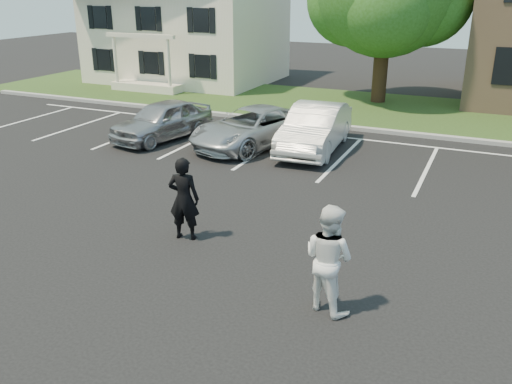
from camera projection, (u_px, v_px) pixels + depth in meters
ground_plane at (237, 263)px, 11.45m from camera, size 90.00×90.00×0.00m
curb at (369, 130)px, 21.64m from camera, size 40.00×0.30×0.15m
grass_strip at (389, 111)px, 25.06m from camera, size 44.00×8.00×0.08m
stall_lines at (388, 156)px, 18.53m from camera, size 34.00×5.36×0.01m
house at (187, 15)px, 32.06m from camera, size 10.30×9.22×7.60m
man_black_suit at (184, 199)px, 12.22m from camera, size 0.79×0.61×1.95m
man_white_shirt at (329, 258)px, 9.50m from camera, size 1.19×1.07×2.01m
car_silver_west at (162, 120)px, 20.37m from camera, size 2.61×4.56×1.46m
car_silver_minivan at (253, 127)px, 19.45m from camera, size 3.78×5.47×1.39m
car_white_sedan at (315, 128)px, 18.95m from camera, size 2.02×4.94×1.59m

